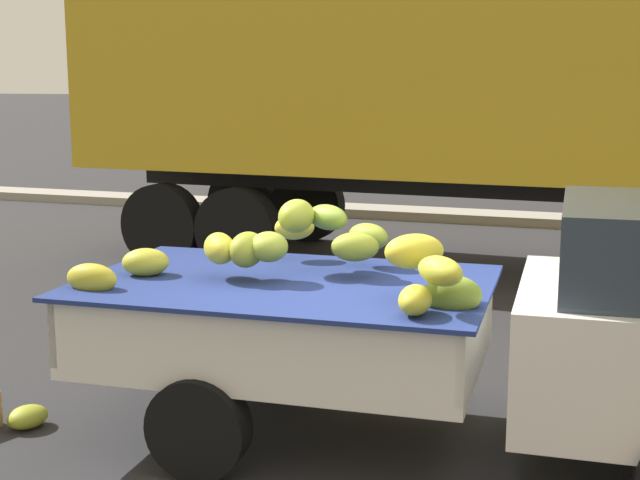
# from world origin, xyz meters

# --- Properties ---
(ground) EXTENTS (220.00, 220.00, 0.00)m
(ground) POSITION_xyz_m (0.00, 0.00, 0.00)
(ground) COLOR #28282B
(curb_strip) EXTENTS (80.00, 0.80, 0.16)m
(curb_strip) POSITION_xyz_m (0.00, 9.80, 0.08)
(curb_strip) COLOR gray
(curb_strip) RESTS_ON ground
(pickup_truck) EXTENTS (4.87, 2.01, 1.70)m
(pickup_truck) POSITION_xyz_m (1.18, 0.21, 0.89)
(pickup_truck) COLOR silver
(pickup_truck) RESTS_ON ground
(semi_trailer) EXTENTS (12.08, 2.98, 3.95)m
(semi_trailer) POSITION_xyz_m (0.43, 5.84, 2.54)
(semi_trailer) COLOR gold
(semi_trailer) RESTS_ON ground
(fallen_banana_bunch_near_tailgate) EXTENTS (0.32, 0.36, 0.16)m
(fallen_banana_bunch_near_tailgate) POSITION_xyz_m (-2.45, -0.39, 0.08)
(fallen_banana_bunch_near_tailgate) COLOR #98A22B
(fallen_banana_bunch_near_tailgate) RESTS_ON ground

